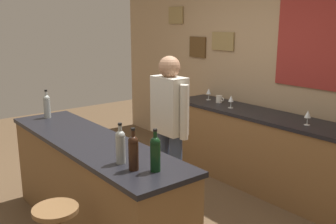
{
  "coord_description": "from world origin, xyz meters",
  "views": [
    {
      "loc": [
        2.95,
        -1.87,
        1.95
      ],
      "look_at": [
        0.03,
        0.45,
        1.05
      ],
      "focal_mm": 40.9,
      "sensor_mm": 36.0,
      "label": 1
    }
  ],
  "objects_px": {
    "wine_bottle_c": "(133,151)",
    "wine_glass_c": "(308,115)",
    "wine_bottle_b": "(120,145)",
    "wine_glass_a": "(209,92)",
    "wine_glass_b": "(231,99)",
    "wine_bottle_a": "(47,105)",
    "wine_bottle_d": "(155,152)",
    "coffee_mug": "(219,99)",
    "bartender": "(169,125)"
  },
  "relations": [
    {
      "from": "wine_glass_b",
      "to": "coffee_mug",
      "type": "bearing_deg",
      "value": 159.67
    },
    {
      "from": "bartender",
      "to": "wine_glass_a",
      "type": "xyz_separation_m",
      "value": [
        -0.78,
        1.3,
        0.07
      ]
    },
    {
      "from": "wine_glass_a",
      "to": "wine_glass_c",
      "type": "distance_m",
      "value": 1.55
    },
    {
      "from": "wine_bottle_a",
      "to": "bartender",
      "type": "bearing_deg",
      "value": 35.74
    },
    {
      "from": "wine_glass_c",
      "to": "coffee_mug",
      "type": "height_order",
      "value": "wine_glass_c"
    },
    {
      "from": "wine_bottle_a",
      "to": "wine_glass_a",
      "type": "height_order",
      "value": "wine_bottle_a"
    },
    {
      "from": "wine_bottle_c",
      "to": "wine_bottle_d",
      "type": "xyz_separation_m",
      "value": [
        0.11,
        0.11,
        0.0
      ]
    },
    {
      "from": "wine_bottle_b",
      "to": "wine_glass_a",
      "type": "relative_size",
      "value": 1.97
    },
    {
      "from": "wine_bottle_d",
      "to": "wine_glass_c",
      "type": "relative_size",
      "value": 1.97
    },
    {
      "from": "wine_glass_a",
      "to": "wine_glass_c",
      "type": "relative_size",
      "value": 1.0
    },
    {
      "from": "wine_bottle_a",
      "to": "wine_bottle_c",
      "type": "distance_m",
      "value": 1.82
    },
    {
      "from": "wine_bottle_d",
      "to": "wine_glass_a",
      "type": "relative_size",
      "value": 1.97
    },
    {
      "from": "wine_bottle_b",
      "to": "wine_glass_c",
      "type": "distance_m",
      "value": 2.1
    },
    {
      "from": "wine_bottle_b",
      "to": "bartender",
      "type": "bearing_deg",
      "value": 121.19
    },
    {
      "from": "wine_glass_b",
      "to": "coffee_mug",
      "type": "distance_m",
      "value": 0.33
    },
    {
      "from": "wine_bottle_c",
      "to": "coffee_mug",
      "type": "relative_size",
      "value": 2.45
    },
    {
      "from": "bartender",
      "to": "wine_bottle_d",
      "type": "relative_size",
      "value": 5.29
    },
    {
      "from": "wine_bottle_a",
      "to": "wine_bottle_b",
      "type": "xyz_separation_m",
      "value": [
        1.65,
        -0.09,
        0.0
      ]
    },
    {
      "from": "bartender",
      "to": "coffee_mug",
      "type": "relative_size",
      "value": 12.96
    },
    {
      "from": "wine_glass_c",
      "to": "bartender",
      "type": "bearing_deg",
      "value": -122.63
    },
    {
      "from": "wine_glass_a",
      "to": "wine_bottle_a",
      "type": "bearing_deg",
      "value": -98.88
    },
    {
      "from": "bartender",
      "to": "wine_bottle_a",
      "type": "relative_size",
      "value": 5.29
    },
    {
      "from": "wine_bottle_d",
      "to": "wine_glass_b",
      "type": "xyz_separation_m",
      "value": [
        -1.08,
        1.95,
        -0.05
      ]
    },
    {
      "from": "wine_glass_b",
      "to": "coffee_mug",
      "type": "height_order",
      "value": "wine_glass_b"
    },
    {
      "from": "wine_glass_a",
      "to": "wine_glass_b",
      "type": "distance_m",
      "value": 0.54
    },
    {
      "from": "wine_bottle_d",
      "to": "wine_glass_a",
      "type": "xyz_separation_m",
      "value": [
        -1.6,
        2.08,
        -0.05
      ]
    },
    {
      "from": "bartender",
      "to": "wine_glass_b",
      "type": "distance_m",
      "value": 1.2
    },
    {
      "from": "bartender",
      "to": "wine_bottle_c",
      "type": "height_order",
      "value": "bartender"
    },
    {
      "from": "wine_glass_b",
      "to": "wine_glass_c",
      "type": "xyz_separation_m",
      "value": [
        1.02,
        0.02,
        0.0
      ]
    },
    {
      "from": "bartender",
      "to": "wine_glass_b",
      "type": "height_order",
      "value": "bartender"
    },
    {
      "from": "bartender",
      "to": "wine_bottle_b",
      "type": "bearing_deg",
      "value": -58.81
    },
    {
      "from": "wine_bottle_b",
      "to": "wine_bottle_c",
      "type": "xyz_separation_m",
      "value": [
        0.17,
        0.0,
        0.0
      ]
    },
    {
      "from": "wine_bottle_d",
      "to": "wine_glass_a",
      "type": "distance_m",
      "value": 2.63
    },
    {
      "from": "wine_bottle_b",
      "to": "wine_bottle_d",
      "type": "height_order",
      "value": "same"
    },
    {
      "from": "coffee_mug",
      "to": "bartender",
      "type": "bearing_deg",
      "value": -66.33
    },
    {
      "from": "wine_bottle_b",
      "to": "wine_bottle_d",
      "type": "bearing_deg",
      "value": 20.98
    },
    {
      "from": "wine_bottle_a",
      "to": "wine_bottle_b",
      "type": "height_order",
      "value": "same"
    },
    {
      "from": "wine_bottle_b",
      "to": "wine_bottle_c",
      "type": "bearing_deg",
      "value": 0.67
    },
    {
      "from": "bartender",
      "to": "coffee_mug",
      "type": "distance_m",
      "value": 1.4
    },
    {
      "from": "wine_glass_a",
      "to": "wine_glass_c",
      "type": "xyz_separation_m",
      "value": [
        1.55,
        -0.11,
        0.0
      ]
    },
    {
      "from": "wine_bottle_b",
      "to": "wine_bottle_d",
      "type": "xyz_separation_m",
      "value": [
        0.28,
        0.11,
        0.0
      ]
    },
    {
      "from": "wine_bottle_d",
      "to": "wine_glass_c",
      "type": "xyz_separation_m",
      "value": [
        -0.06,
        1.98,
        -0.05
      ]
    },
    {
      "from": "wine_bottle_a",
      "to": "wine_bottle_c",
      "type": "bearing_deg",
      "value": -2.85
    },
    {
      "from": "wine_glass_b",
      "to": "wine_bottle_a",
      "type": "bearing_deg",
      "value": -113.33
    },
    {
      "from": "wine_bottle_b",
      "to": "wine_glass_a",
      "type": "height_order",
      "value": "wine_bottle_b"
    },
    {
      "from": "wine_bottle_d",
      "to": "wine_glass_a",
      "type": "bearing_deg",
      "value": 127.52
    },
    {
      "from": "wine_bottle_c",
      "to": "wine_bottle_d",
      "type": "distance_m",
      "value": 0.16
    },
    {
      "from": "bartender",
      "to": "wine_bottle_a",
      "type": "bearing_deg",
      "value": -144.26
    },
    {
      "from": "wine_glass_a",
      "to": "bartender",
      "type": "bearing_deg",
      "value": -59.07
    },
    {
      "from": "wine_bottle_c",
      "to": "wine_glass_c",
      "type": "relative_size",
      "value": 1.97
    }
  ]
}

